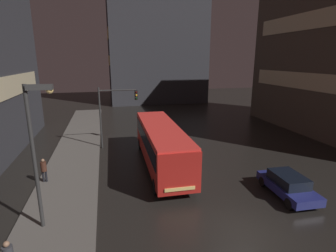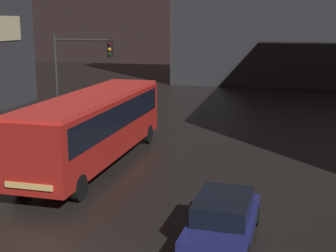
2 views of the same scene
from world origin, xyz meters
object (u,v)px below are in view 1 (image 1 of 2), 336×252
(car_taxi, at_px, (288,185))
(traffic_light_main, at_px, (114,107))
(bus_near, at_px, (161,142))
(street_lamp_sidewalk, at_px, (37,135))
(pedestrian_near, at_px, (44,168))

(car_taxi, bearing_deg, traffic_light_main, -47.49)
(traffic_light_main, bearing_deg, bus_near, -59.26)
(traffic_light_main, bearing_deg, street_lamp_sidewalk, -107.97)
(pedestrian_near, xyz_separation_m, traffic_light_main, (5.03, 6.70, 2.82))
(street_lamp_sidewalk, bearing_deg, traffic_light_main, 72.03)
(car_taxi, distance_m, pedestrian_near, 15.82)
(car_taxi, distance_m, street_lamp_sidewalk, 14.39)
(traffic_light_main, xyz_separation_m, street_lamp_sidewalk, (-3.87, -11.93, 0.92))
(car_taxi, height_order, traffic_light_main, traffic_light_main)
(street_lamp_sidewalk, bearing_deg, bus_near, 41.77)
(traffic_light_main, bearing_deg, pedestrian_near, -126.90)
(car_taxi, xyz_separation_m, street_lamp_sidewalk, (-13.78, -0.04, 4.14))
(car_taxi, height_order, pedestrian_near, pedestrian_near)
(pedestrian_near, relative_size, traffic_light_main, 0.29)
(pedestrian_near, bearing_deg, car_taxi, 52.08)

